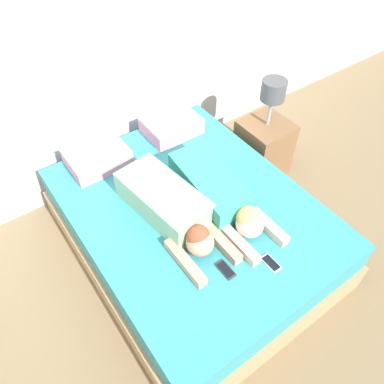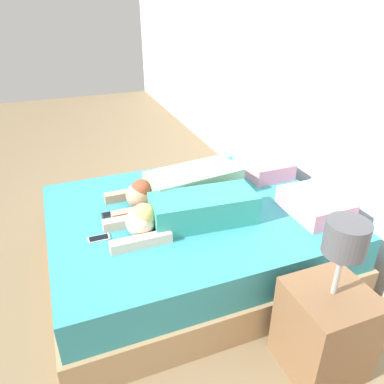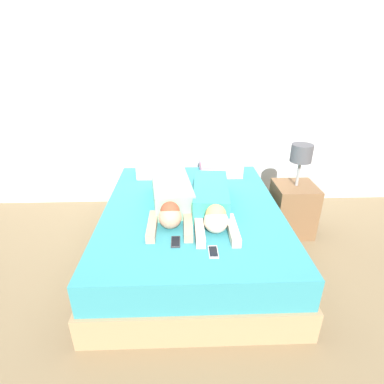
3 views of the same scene
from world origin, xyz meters
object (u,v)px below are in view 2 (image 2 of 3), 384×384
bed (192,239)px  pillow_head_left (263,166)px  person_right (188,212)px  cell_phone_right (99,238)px  nightstand (326,324)px  pillow_head_right (315,204)px  cell_phone_left (112,214)px  person_left (182,186)px

bed → pillow_head_left: size_ratio=4.50×
person_right → cell_phone_right: size_ratio=7.35×
pillow_head_left → person_right: (0.54, -0.93, 0.03)m
cell_phone_right → bed: bearing=100.3°
cell_phone_right → nightstand: nightstand is taller
person_right → cell_phone_right: bearing=-94.3°
pillow_head_right → cell_phone_right: pillow_head_right is taller
pillow_head_left → cell_phone_right: 1.62m
pillow_head_right → cell_phone_left: (-0.51, -1.41, -0.07)m
pillow_head_left → cell_phone_left: size_ratio=3.28×
person_left → nightstand: bearing=16.2°
cell_phone_left → cell_phone_right: 0.31m
person_right → nightstand: bearing=26.6°
cell_phone_left → cell_phone_right: same height
person_left → bed: bearing=1.7°
bed → cell_phone_left: 0.66m
nightstand → cell_phone_right: bearing=-132.3°
pillow_head_left → cell_phone_right: (0.50, -1.54, -0.07)m
person_left → nightstand: size_ratio=1.05×
person_right → cell_phone_left: bearing=-123.8°
bed → nightstand: bearing=18.5°
person_right → nightstand: nightstand is taller
pillow_head_right → nightstand: nightstand is taller
pillow_head_right → cell_phone_left: bearing=-110.0°
pillow_head_left → person_right: bearing=-59.7°
nightstand → pillow_head_left: bearing=163.1°
pillow_head_right → cell_phone_left: pillow_head_right is taller
bed → cell_phone_right: bearing=-79.7°
cell_phone_right → nightstand: bearing=47.7°
person_right → cell_phone_left: size_ratio=7.35×
person_right → cell_phone_left: 0.59m
cell_phone_left → nightstand: 1.60m
person_right → cell_phone_right: 0.63m
person_left → nightstand: 1.41m
cell_phone_left → person_left: bearing=94.6°
pillow_head_left → pillow_head_right: (0.73, 0.00, 0.00)m
bed → pillow_head_right: size_ratio=4.50×
cell_phone_left → nightstand: bearing=37.0°
cell_phone_left → nightstand: (1.27, 0.96, -0.21)m
nightstand → person_right: bearing=-153.4°
person_left → cell_phone_left: size_ratio=7.34×
pillow_head_right → person_right: 0.95m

